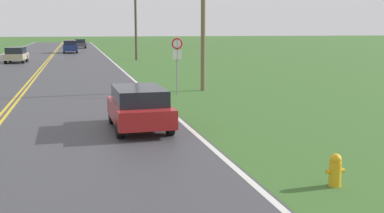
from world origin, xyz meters
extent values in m
cylinder|color=gold|center=(7.92, 10.17, 0.26)|extent=(0.26, 0.26, 0.53)
sphere|color=gold|center=(7.92, 10.17, 0.58)|extent=(0.24, 0.24, 0.24)
cylinder|color=gold|center=(8.09, 10.17, 0.32)|extent=(0.08, 0.09, 0.09)
cylinder|color=gold|center=(7.75, 10.17, 0.32)|extent=(0.08, 0.09, 0.09)
cylinder|color=gray|center=(7.62, 24.75, 1.39)|extent=(0.07, 0.07, 2.77)
cylinder|color=white|center=(7.62, 24.73, 2.52)|extent=(0.60, 0.02, 0.60)
torus|color=red|center=(7.62, 24.71, 2.52)|extent=(0.55, 0.07, 0.55)
cube|color=white|center=(7.62, 24.73, 1.97)|extent=(0.44, 0.02, 0.44)
cylinder|color=brown|center=(9.27, 25.97, 4.49)|extent=(0.24, 0.24, 8.98)
cylinder|color=brown|center=(8.89, 51.44, 4.72)|extent=(0.24, 0.24, 9.45)
cylinder|color=black|center=(5.50, 15.74, 0.33)|extent=(0.21, 0.66, 0.66)
cylinder|color=black|center=(3.95, 15.70, 0.33)|extent=(0.21, 0.66, 0.66)
cylinder|color=black|center=(5.44, 18.04, 0.33)|extent=(0.21, 0.66, 0.66)
cylinder|color=black|center=(3.90, 18.01, 0.33)|extent=(0.21, 0.66, 0.66)
cube|color=#A81E1E|center=(4.70, 16.87, 0.58)|extent=(1.83, 3.76, 0.58)
cube|color=#1E232D|center=(4.70, 16.87, 1.12)|extent=(1.59, 2.64, 0.50)
cylinder|color=black|center=(-3.48, 51.59, 0.35)|extent=(0.23, 0.71, 0.70)
cylinder|color=black|center=(-1.93, 51.52, 0.35)|extent=(0.23, 0.71, 0.70)
cylinder|color=black|center=(-3.60, 49.08, 0.35)|extent=(0.23, 0.71, 0.70)
cylinder|color=black|center=(-2.04, 49.01, 0.35)|extent=(0.23, 0.71, 0.70)
cube|color=#C1B28E|center=(-2.76, 50.30, 0.60)|extent=(1.94, 4.13, 0.56)
cube|color=#1E232D|center=(-2.76, 50.30, 1.18)|extent=(1.68, 2.91, 0.61)
cylinder|color=black|center=(2.96, 66.80, 0.33)|extent=(0.21, 0.67, 0.67)
cylinder|color=black|center=(1.30, 66.77, 0.33)|extent=(0.21, 0.67, 0.67)
cylinder|color=black|center=(2.92, 69.52, 0.33)|extent=(0.21, 0.67, 0.67)
cylinder|color=black|center=(1.26, 69.50, 0.33)|extent=(0.21, 0.67, 0.67)
cube|color=navy|center=(2.11, 68.15, 0.71)|extent=(1.93, 4.42, 0.81)
cube|color=#1E232D|center=(2.11, 68.15, 1.39)|extent=(1.69, 3.10, 0.57)
cylinder|color=black|center=(4.44, 82.88, 0.35)|extent=(0.23, 0.71, 0.70)
cylinder|color=black|center=(2.80, 82.81, 0.35)|extent=(0.23, 0.71, 0.70)
cylinder|color=black|center=(4.33, 85.52, 0.35)|extent=(0.23, 0.71, 0.70)
cylinder|color=black|center=(2.69, 85.45, 0.35)|extent=(0.23, 0.71, 0.70)
cube|color=#47474C|center=(3.56, 84.16, 0.60)|extent=(2.03, 4.33, 0.57)
cube|color=#1E232D|center=(3.56, 84.33, 1.19)|extent=(1.72, 2.41, 0.62)
camera|label=1|loc=(2.75, 1.49, 3.26)|focal=45.00mm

